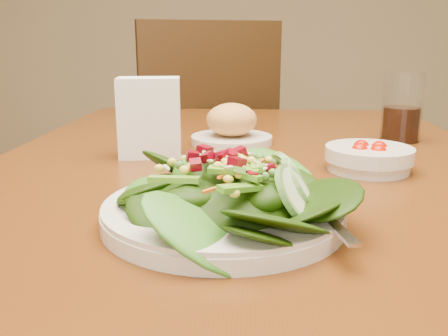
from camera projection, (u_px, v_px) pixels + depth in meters
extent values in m
cube|color=#55230C|center=(247.00, 182.00, 0.81)|extent=(0.90, 1.40, 0.04)
cylinder|color=black|center=(123.00, 238.00, 1.55)|extent=(0.07, 0.07, 0.71)
cylinder|color=black|center=(378.00, 244.00, 1.50)|extent=(0.07, 0.07, 0.71)
cube|color=black|center=(194.00, 175.00, 1.80)|extent=(0.60, 0.60, 0.04)
cylinder|color=black|center=(228.00, 216.00, 2.10)|extent=(0.04, 0.04, 0.45)
cylinder|color=black|center=(133.00, 227.00, 1.98)|extent=(0.04, 0.04, 0.45)
cylinder|color=black|center=(265.00, 253.00, 1.74)|extent=(0.04, 0.04, 0.45)
cylinder|color=black|center=(152.00, 270.00, 1.62)|extent=(0.04, 0.04, 0.45)
cube|color=black|center=(211.00, 107.00, 1.52)|extent=(0.42, 0.20, 0.51)
cylinder|color=silver|center=(223.00, 215.00, 0.58)|extent=(0.28, 0.28, 0.02)
ellipsoid|color=black|center=(223.00, 190.00, 0.57)|extent=(0.19, 0.19, 0.04)
cube|color=silver|center=(331.00, 215.00, 0.54)|extent=(0.05, 0.18, 0.01)
cylinder|color=silver|center=(232.00, 140.00, 1.00)|extent=(0.16, 0.16, 0.02)
ellipsoid|color=#C47E48|center=(232.00, 119.00, 0.99)|extent=(0.10, 0.10, 0.07)
cylinder|color=silver|center=(369.00, 158.00, 0.80)|extent=(0.14, 0.14, 0.04)
sphere|color=#C10F00|center=(379.00, 150.00, 0.80)|extent=(0.03, 0.03, 0.03)
sphere|color=#C10F00|center=(361.00, 149.00, 0.81)|extent=(0.03, 0.03, 0.03)
sphere|color=#C10F00|center=(359.00, 152.00, 0.79)|extent=(0.03, 0.03, 0.03)
sphere|color=#C10F00|center=(378.00, 154.00, 0.78)|extent=(0.03, 0.03, 0.03)
cylinder|color=silver|center=(402.00, 107.00, 1.02)|extent=(0.08, 0.08, 0.14)
cylinder|color=black|center=(401.00, 124.00, 1.03)|extent=(0.07, 0.07, 0.07)
cube|color=white|center=(150.00, 118.00, 0.88)|extent=(0.12, 0.07, 0.14)
cube|color=white|center=(149.00, 112.00, 0.88)|extent=(0.10, 0.06, 0.12)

